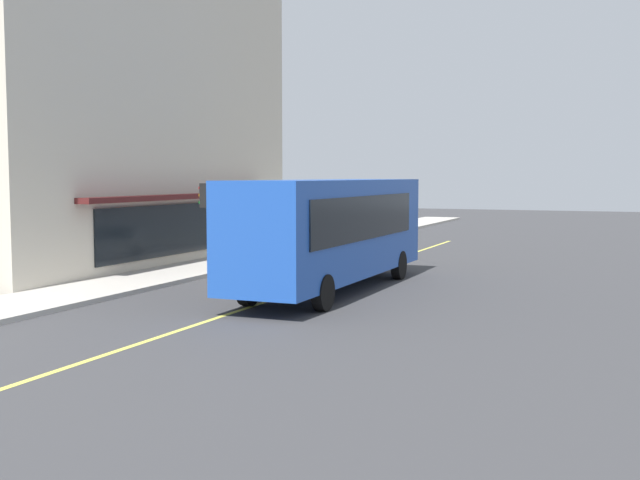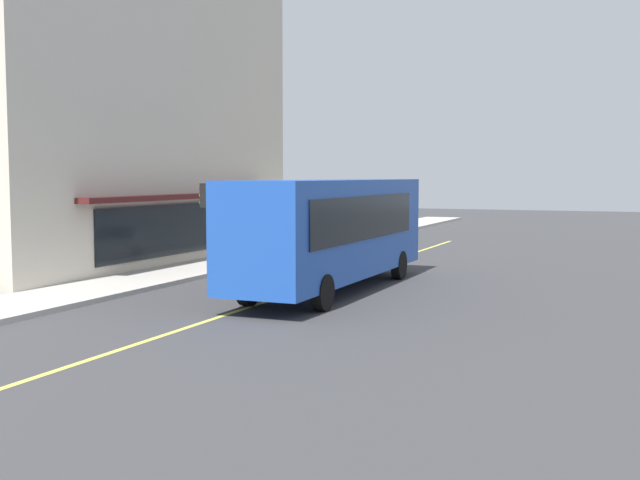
% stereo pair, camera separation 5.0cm
% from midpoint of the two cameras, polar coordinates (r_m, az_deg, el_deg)
% --- Properties ---
extents(ground, '(120.00, 120.00, 0.00)m').
position_cam_midpoint_polar(ground, '(26.98, 0.71, -3.01)').
color(ground, '#38383A').
extents(sidewalk, '(80.00, 2.94, 0.15)m').
position_cam_midpoint_polar(sidewalk, '(29.62, -9.74, -2.24)').
color(sidewalk, '#B2ADA3').
rests_on(sidewalk, ground).
extents(lane_centre_stripe, '(36.00, 0.16, 0.01)m').
position_cam_midpoint_polar(lane_centre_stripe, '(26.98, 0.71, -3.00)').
color(lane_centre_stripe, '#D8D14C').
rests_on(lane_centre_stripe, ground).
extents(storefront_building, '(18.70, 11.99, 15.72)m').
position_cam_midpoint_polar(storefront_building, '(35.74, -17.85, 11.28)').
color(storefront_building, beige).
rests_on(storefront_building, ground).
extents(bus, '(11.14, 2.63, 3.50)m').
position_cam_midpoint_polar(bus, '(24.50, 0.99, 0.87)').
color(bus, '#1E4CAD').
rests_on(bus, ground).
extents(traffic_light, '(0.30, 0.52, 3.20)m').
position_cam_midpoint_polar(traffic_light, '(29.22, -8.25, 2.52)').
color(traffic_light, '#2D2D33').
rests_on(traffic_light, sidewalk).
extents(car_white, '(4.32, 1.91, 1.52)m').
position_cam_midpoint_polar(car_white, '(29.80, -3.89, -0.85)').
color(car_white, white).
rests_on(car_white, ground).
extents(pedestrian_near_storefront, '(0.34, 0.34, 1.78)m').
position_cam_midpoint_polar(pedestrian_near_storefront, '(35.44, -3.76, 0.82)').
color(pedestrian_near_storefront, black).
rests_on(pedestrian_near_storefront, sidewalk).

